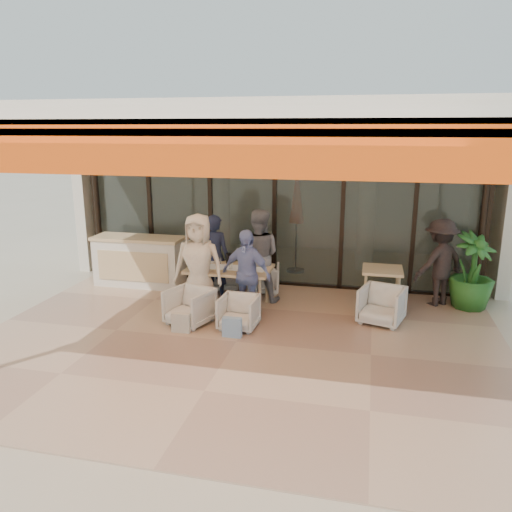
{
  "coord_description": "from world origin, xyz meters",
  "views": [
    {
      "loc": [
        1.87,
        -6.76,
        3.18
      ],
      "look_at": [
        0.1,
        0.9,
        1.15
      ],
      "focal_mm": 35.0,
      "sensor_mm": 36.0,
      "label": 1
    }
  ],
  "objects": [
    {
      "name": "ground",
      "position": [
        0.0,
        0.0,
        0.0
      ],
      "size": [
        70.0,
        70.0,
        0.0
      ],
      "primitive_type": "plane",
      "color": "#C6B293",
      "rests_on": "ground"
    },
    {
      "name": "terrace_floor",
      "position": [
        0.0,
        0.0,
        0.01
      ],
      "size": [
        8.0,
        6.0,
        0.01
      ],
      "primitive_type": "cube",
      "color": "tan",
      "rests_on": "ground"
    },
    {
      "name": "terrace_structure",
      "position": [
        0.0,
        -0.26,
        3.25
      ],
      "size": [
        8.0,
        6.0,
        3.4
      ],
      "color": "silver",
      "rests_on": "ground"
    },
    {
      "name": "glass_storefront",
      "position": [
        0.0,
        3.0,
        1.6
      ],
      "size": [
        8.08,
        0.1,
        3.2
      ],
      "color": "#9EADA3",
      "rests_on": "ground"
    },
    {
      "name": "interior_block",
      "position": [
        0.01,
        5.31,
        2.23
      ],
      "size": [
        9.05,
        3.62,
        3.52
      ],
      "color": "silver",
      "rests_on": "ground"
    },
    {
      "name": "host_counter",
      "position": [
        -2.67,
        2.3,
        0.53
      ],
      "size": [
        1.85,
        0.65,
        1.04
      ],
      "color": "silver",
      "rests_on": "ground"
    },
    {
      "name": "dining_table",
      "position": [
        -0.54,
        1.52,
        0.69
      ],
      "size": [
        1.5,
        0.9,
        0.93
      ],
      "color": "#D5B282",
      "rests_on": "ground"
    },
    {
      "name": "chair_far_left",
      "position": [
        -0.95,
        2.46,
        0.29
      ],
      "size": [
        0.71,
        0.69,
        0.58
      ],
      "primitive_type": "imported",
      "rotation": [
        0.0,
        0.0,
        3.5
      ],
      "color": "silver",
      "rests_on": "ground"
    },
    {
      "name": "chair_far_right",
      "position": [
        -0.11,
        2.46,
        0.31
      ],
      "size": [
        0.7,
        0.66,
        0.63
      ],
      "primitive_type": "imported",
      "rotation": [
        0.0,
        0.0,
        3.3
      ],
      "color": "silver",
      "rests_on": "ground"
    },
    {
      "name": "chair_near_left",
      "position": [
        -0.95,
        0.56,
        0.34
      ],
      "size": [
        0.82,
        0.8,
        0.68
      ],
      "primitive_type": "imported",
      "rotation": [
        0.0,
        0.0,
        -0.33
      ],
      "color": "silver",
      "rests_on": "ground"
    },
    {
      "name": "chair_near_right",
      "position": [
        -0.11,
        0.56,
        0.3
      ],
      "size": [
        0.62,
        0.58,
        0.61
      ],
      "primitive_type": "imported",
      "rotation": [
        0.0,
        0.0,
        -0.04
      ],
      "color": "silver",
      "rests_on": "ground"
    },
    {
      "name": "diner_navy",
      "position": [
        -0.95,
        1.96,
        0.81
      ],
      "size": [
        0.62,
        0.44,
        1.62
      ],
      "primitive_type": "imported",
      "rotation": [
        0.0,
        0.0,
        3.05
      ],
      "color": "#171D33",
      "rests_on": "ground"
    },
    {
      "name": "diner_grey",
      "position": [
        -0.11,
        1.96,
        0.87
      ],
      "size": [
        0.92,
        0.75,
        1.75
      ],
      "primitive_type": "imported",
      "rotation": [
        0.0,
        0.0,
        3.25
      ],
      "color": "slate",
      "rests_on": "ground"
    },
    {
      "name": "diner_cream",
      "position": [
        -0.95,
        1.06,
        0.89
      ],
      "size": [
        0.89,
        0.59,
        1.78
      ],
      "primitive_type": "imported",
      "rotation": [
        0.0,
        0.0,
        0.03
      ],
      "color": "beige",
      "rests_on": "ground"
    },
    {
      "name": "diner_periwinkle",
      "position": [
        -0.11,
        1.06,
        0.78
      ],
      "size": [
        0.98,
        0.61,
        1.55
      ],
      "primitive_type": "imported",
      "rotation": [
        0.0,
        0.0,
        -0.28
      ],
      "color": "#7583C4",
      "rests_on": "ground"
    },
    {
      "name": "tote_bag_cream",
      "position": [
        -0.95,
        0.16,
        0.17
      ],
      "size": [
        0.3,
        0.1,
        0.34
      ],
      "primitive_type": "cube",
      "color": "silver",
      "rests_on": "ground"
    },
    {
      "name": "tote_bag_blue",
      "position": [
        -0.11,
        0.16,
        0.17
      ],
      "size": [
        0.3,
        0.1,
        0.34
      ],
      "primitive_type": "cube",
      "color": "#99BFD8",
      "rests_on": "ground"
    },
    {
      "name": "side_table",
      "position": [
        2.15,
        2.07,
        0.64
      ],
      "size": [
        0.7,
        0.7,
        0.74
      ],
      "color": "#D5B282",
      "rests_on": "ground"
    },
    {
      "name": "side_chair",
      "position": [
        2.15,
        1.32,
        0.35
      ],
      "size": [
        0.83,
        0.8,
        0.7
      ],
      "primitive_type": "imported",
      "rotation": [
        0.0,
        0.0,
        -0.29
      ],
      "color": "silver",
      "rests_on": "ground"
    },
    {
      "name": "standing_woman",
      "position": [
        3.15,
        2.46,
        0.81
      ],
      "size": [
        1.19,
        1.11,
        1.62
      ],
      "primitive_type": "imported",
      "rotation": [
        0.0,
        0.0,
        3.79
      ],
      "color": "black",
      "rests_on": "ground"
    },
    {
      "name": "potted_palm",
      "position": [
        3.7,
        2.4,
        0.7
      ],
      "size": [
        1.1,
        1.1,
        1.4
      ],
      "primitive_type": "imported",
      "rotation": [
        0.0,
        0.0,
        0.72
      ],
      "color": "#1E5919",
      "rests_on": "ground"
    }
  ]
}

